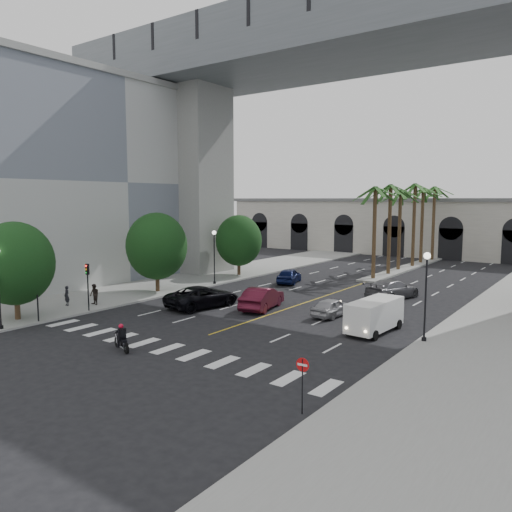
{
  "coord_description": "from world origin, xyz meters",
  "views": [
    {
      "loc": [
        19.93,
        -20.78,
        8.39
      ],
      "look_at": [
        0.75,
        6.0,
        4.61
      ],
      "focal_mm": 35.0,
      "sensor_mm": 36.0,
      "label": 1
    }
  ],
  "objects_px": {
    "lamp_post_left_far": "(214,252)",
    "traffic_signal_near": "(37,287)",
    "car_d": "(392,289)",
    "car_e": "(289,276)",
    "car_a": "(332,307)",
    "car_b": "(262,298)",
    "do_not_enter_sign": "(302,373)",
    "pedestrian_b": "(94,294)",
    "lamp_post_right": "(426,289)",
    "pedestrian_a": "(67,296)",
    "traffic_signal_far": "(88,279)",
    "cargo_van": "(374,315)",
    "motorcycle_rider": "(122,339)",
    "car_c": "(203,297)"
  },
  "relations": [
    {
      "from": "cargo_van",
      "to": "pedestrian_a",
      "type": "distance_m",
      "value": 23.32
    },
    {
      "from": "lamp_post_right",
      "to": "motorcycle_rider",
      "type": "distance_m",
      "value": 17.52
    },
    {
      "from": "lamp_post_left_far",
      "to": "pedestrian_a",
      "type": "distance_m",
      "value": 14.84
    },
    {
      "from": "traffic_signal_near",
      "to": "do_not_enter_sign",
      "type": "relative_size",
      "value": 1.61
    },
    {
      "from": "traffic_signal_far",
      "to": "cargo_van",
      "type": "distance_m",
      "value": 20.68
    },
    {
      "from": "car_a",
      "to": "pedestrian_a",
      "type": "xyz_separation_m",
      "value": [
        -18.1,
        -9.34,
        0.25
      ]
    },
    {
      "from": "traffic_signal_near",
      "to": "car_b",
      "type": "distance_m",
      "value": 15.92
    },
    {
      "from": "motorcycle_rider",
      "to": "cargo_van",
      "type": "relative_size",
      "value": 0.4
    },
    {
      "from": "traffic_signal_near",
      "to": "motorcycle_rider",
      "type": "bearing_deg",
      "value": -4.32
    },
    {
      "from": "car_d",
      "to": "car_e",
      "type": "bearing_deg",
      "value": 5.54
    },
    {
      "from": "car_e",
      "to": "pedestrian_a",
      "type": "xyz_separation_m",
      "value": [
        -8.09,
        -19.64,
        0.16
      ]
    },
    {
      "from": "pedestrian_a",
      "to": "pedestrian_b",
      "type": "relative_size",
      "value": 0.93
    },
    {
      "from": "cargo_van",
      "to": "pedestrian_a",
      "type": "xyz_separation_m",
      "value": [
        -22.26,
        -6.96,
        -0.24
      ]
    },
    {
      "from": "car_a",
      "to": "car_b",
      "type": "distance_m",
      "value": 5.53
    },
    {
      "from": "do_not_enter_sign",
      "to": "car_a",
      "type": "bearing_deg",
      "value": 110.68
    },
    {
      "from": "do_not_enter_sign",
      "to": "motorcycle_rider",
      "type": "bearing_deg",
      "value": 171.69
    },
    {
      "from": "car_a",
      "to": "car_c",
      "type": "bearing_deg",
      "value": 22.45
    },
    {
      "from": "car_b",
      "to": "car_c",
      "type": "relative_size",
      "value": 0.86
    },
    {
      "from": "traffic_signal_near",
      "to": "cargo_van",
      "type": "distance_m",
      "value": 22.36
    },
    {
      "from": "lamp_post_left_far",
      "to": "motorcycle_rider",
      "type": "relative_size",
      "value": 2.68
    },
    {
      "from": "pedestrian_b",
      "to": "traffic_signal_near",
      "type": "bearing_deg",
      "value": -68.82
    },
    {
      "from": "car_e",
      "to": "traffic_signal_far",
      "type": "bearing_deg",
      "value": 57.3
    },
    {
      "from": "do_not_enter_sign",
      "to": "lamp_post_left_far",
      "type": "bearing_deg",
      "value": 134.54
    },
    {
      "from": "traffic_signal_near",
      "to": "pedestrian_b",
      "type": "height_order",
      "value": "traffic_signal_near"
    },
    {
      "from": "car_a",
      "to": "do_not_enter_sign",
      "type": "height_order",
      "value": "do_not_enter_sign"
    },
    {
      "from": "car_b",
      "to": "car_c",
      "type": "height_order",
      "value": "car_b"
    },
    {
      "from": "do_not_enter_sign",
      "to": "pedestrian_b",
      "type": "bearing_deg",
      "value": 159.65
    },
    {
      "from": "lamp_post_right",
      "to": "car_d",
      "type": "bearing_deg",
      "value": 118.3
    },
    {
      "from": "car_d",
      "to": "car_e",
      "type": "distance_m",
      "value": 11.35
    },
    {
      "from": "car_b",
      "to": "do_not_enter_sign",
      "type": "relative_size",
      "value": 2.28
    },
    {
      "from": "cargo_van",
      "to": "car_b",
      "type": "bearing_deg",
      "value": 175.53
    },
    {
      "from": "do_not_enter_sign",
      "to": "traffic_signal_far",
      "type": "bearing_deg",
      "value": 162.26
    },
    {
      "from": "lamp_post_right",
      "to": "car_d",
      "type": "height_order",
      "value": "lamp_post_right"
    },
    {
      "from": "traffic_signal_near",
      "to": "car_a",
      "type": "height_order",
      "value": "traffic_signal_near"
    },
    {
      "from": "car_e",
      "to": "cargo_van",
      "type": "xyz_separation_m",
      "value": [
        14.17,
        -12.68,
        0.4
      ]
    },
    {
      "from": "car_a",
      "to": "do_not_enter_sign",
      "type": "relative_size",
      "value": 1.72
    },
    {
      "from": "car_d",
      "to": "pedestrian_b",
      "type": "bearing_deg",
      "value": 56.74
    },
    {
      "from": "motorcycle_rider",
      "to": "car_d",
      "type": "height_order",
      "value": "car_d"
    },
    {
      "from": "lamp_post_left_far",
      "to": "traffic_signal_near",
      "type": "relative_size",
      "value": 1.47
    },
    {
      "from": "do_not_enter_sign",
      "to": "traffic_signal_near",
      "type": "bearing_deg",
      "value": 172.4
    },
    {
      "from": "pedestrian_a",
      "to": "lamp_post_right",
      "type": "bearing_deg",
      "value": 23.48
    },
    {
      "from": "motorcycle_rider",
      "to": "car_c",
      "type": "bearing_deg",
      "value": 129.1
    },
    {
      "from": "lamp_post_left_far",
      "to": "pedestrian_b",
      "type": "distance_m",
      "value": 13.23
    },
    {
      "from": "cargo_van",
      "to": "do_not_enter_sign",
      "type": "height_order",
      "value": "do_not_enter_sign"
    },
    {
      "from": "car_d",
      "to": "do_not_enter_sign",
      "type": "height_order",
      "value": "do_not_enter_sign"
    },
    {
      "from": "traffic_signal_near",
      "to": "pedestrian_b",
      "type": "bearing_deg",
      "value": 103.93
    },
    {
      "from": "pedestrian_a",
      "to": "do_not_enter_sign",
      "type": "height_order",
      "value": "do_not_enter_sign"
    },
    {
      "from": "motorcycle_rider",
      "to": "pedestrian_b",
      "type": "relative_size",
      "value": 1.22
    },
    {
      "from": "traffic_signal_far",
      "to": "car_a",
      "type": "height_order",
      "value": "traffic_signal_far"
    },
    {
      "from": "lamp_post_right",
      "to": "pedestrian_a",
      "type": "xyz_separation_m",
      "value": [
        -25.56,
        -6.4,
        -2.31
      ]
    }
  ]
}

